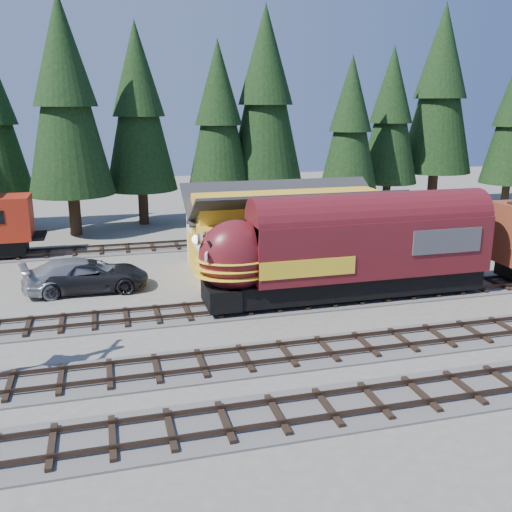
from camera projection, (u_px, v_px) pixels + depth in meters
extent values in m
plane|color=#6B665B|center=(359.00, 329.00, 26.74)|extent=(120.00, 120.00, 0.00)
cube|color=#4C4947|center=(488.00, 285.00, 32.97)|extent=(68.00, 3.20, 0.08)
cube|color=#38281E|center=(497.00, 286.00, 32.25)|extent=(68.00, 0.08, 0.16)
cube|color=#38281E|center=(481.00, 278.00, 33.59)|extent=(68.00, 0.08, 0.16)
cube|color=#4C4947|center=(124.00, 250.00, 41.01)|extent=(32.00, 3.20, 0.08)
cube|color=#38281E|center=(124.00, 249.00, 40.28)|extent=(32.00, 0.08, 0.16)
cube|color=#38281E|center=(124.00, 244.00, 41.63)|extent=(32.00, 0.08, 0.16)
cube|color=gold|center=(289.00, 242.00, 36.09)|extent=(12.00, 6.00, 3.40)
cube|color=gold|center=(290.00, 205.00, 35.46)|extent=(11.88, 3.30, 1.44)
cube|color=white|center=(197.00, 244.00, 33.51)|extent=(0.06, 2.40, 0.60)
cone|color=black|center=(65.00, 95.00, 42.96)|extent=(6.60, 6.60, 15.03)
cone|color=black|center=(138.00, 107.00, 47.38)|extent=(6.06, 6.06, 13.80)
cone|color=black|center=(219.00, 116.00, 48.50)|extent=(5.57, 5.57, 12.69)
cone|color=black|center=(266.00, 95.00, 49.84)|extent=(6.67, 6.67, 15.19)
cone|color=black|center=(350.00, 124.00, 50.03)|extent=(5.17, 5.17, 11.77)
cone|color=black|center=(391.00, 115.00, 53.68)|extent=(5.57, 5.57, 12.68)
cone|color=black|center=(440.00, 89.00, 55.52)|extent=(7.05, 7.05, 16.05)
cube|color=black|center=(354.00, 283.00, 30.63)|extent=(14.24, 2.55, 1.10)
cube|color=maroon|center=(369.00, 245.00, 30.30)|extent=(12.99, 3.00, 3.00)
ellipsoid|color=maroon|center=(236.00, 256.00, 28.49)|extent=(3.80, 2.94, 3.70)
cube|color=#38383A|center=(432.00, 235.00, 31.13)|extent=(4.00, 3.06, 1.30)
sphere|color=white|center=(196.00, 239.00, 27.74)|extent=(0.44, 0.44, 0.44)
imported|color=black|center=(93.00, 276.00, 32.04)|extent=(6.22, 3.01, 1.70)
imported|color=#9B9DA2|center=(81.00, 274.00, 32.05)|extent=(6.70, 3.88, 1.83)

